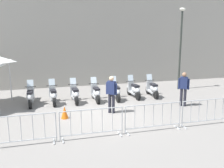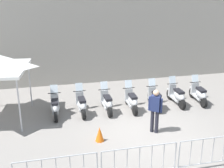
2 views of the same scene
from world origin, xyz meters
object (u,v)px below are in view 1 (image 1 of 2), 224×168
at_px(street_lamp, 181,40).
at_px(officer_mid_plaza, 111,92).
at_px(barrier_segment_0, 21,131).
at_px(barrier_segment_1, 92,124).
at_px(motorcycle_2, 75,94).
at_px(motorcycle_1, 53,95).
at_px(motorcycle_3, 96,93).
at_px(motorcycle_0, 30,97).
at_px(barrier_segment_3, 207,112).
at_px(motorcycle_5, 134,90).
at_px(officer_near_row_end, 184,87).
at_px(barrier_segment_2, 153,118).
at_px(motorcycle_4, 116,92).
at_px(traffic_cone, 65,112).

height_order(street_lamp, officer_mid_plaza, street_lamp).
xyz_separation_m(barrier_segment_0, barrier_segment_1, (2.34, 0.29, 0.00)).
bearing_deg(motorcycle_2, motorcycle_1, -175.19).
height_order(motorcycle_1, barrier_segment_1, motorcycle_1).
height_order(motorcycle_3, barrier_segment_1, motorcycle_3).
xyz_separation_m(motorcycle_0, street_lamp, (9.02, 2.45, 2.72)).
relative_size(barrier_segment_0, barrier_segment_3, 1.00).
bearing_deg(motorcycle_3, motorcycle_1, -175.42).
bearing_deg(officer_mid_plaza, motorcycle_5, 55.94).
bearing_deg(barrier_segment_3, officer_mid_plaza, 149.26).
xyz_separation_m(motorcycle_0, motorcycle_2, (2.25, 0.22, 0.00)).
height_order(motorcycle_1, officer_near_row_end, officer_near_row_end).
bearing_deg(barrier_segment_2, motorcycle_0, 140.48).
bearing_deg(motorcycle_1, motorcycle_5, 7.26).
xyz_separation_m(motorcycle_3, officer_mid_plaza, (0.53, -2.12, 0.53)).
bearing_deg(barrier_segment_0, motorcycle_3, 60.18).
height_order(motorcycle_0, motorcycle_2, same).
distance_m(motorcycle_2, officer_mid_plaza, 2.67).
bearing_deg(barrier_segment_3, barrier_segment_1, -172.96).
bearing_deg(officer_near_row_end, barrier_segment_1, -146.39).
distance_m(motorcycle_4, barrier_segment_0, 6.62).
relative_size(motorcycle_3, barrier_segment_2, 0.77).
bearing_deg(barrier_segment_0, motorcycle_0, 95.24).
bearing_deg(motorcycle_0, barrier_segment_0, -84.76).
distance_m(motorcycle_1, traffic_cone, 2.49).
height_order(motorcycle_4, barrier_segment_0, motorcycle_4).
xyz_separation_m(barrier_segment_3, officer_mid_plaza, (-3.56, 2.12, 0.45)).
distance_m(motorcycle_1, motorcycle_3, 2.25).
distance_m(motorcycle_0, barrier_segment_0, 4.82).
relative_size(barrier_segment_1, barrier_segment_2, 1.00).
xyz_separation_m(barrier_segment_2, officer_near_row_end, (2.53, 2.95, 0.45)).
relative_size(barrier_segment_0, street_lamp, 0.44).
bearing_deg(motorcycle_2, barrier_segment_3, -38.59).
bearing_deg(motorcycle_4, officer_mid_plaza, -104.62).
distance_m(motorcycle_0, street_lamp, 9.73).
distance_m(motorcycle_3, motorcycle_5, 2.26).
distance_m(motorcycle_0, officer_mid_plaza, 4.33).
relative_size(motorcycle_4, traffic_cone, 3.14).
xyz_separation_m(street_lamp, traffic_cone, (-7.26, -4.71, -2.90)).
bearing_deg(motorcycle_2, motorcycle_5, 8.08).
distance_m(motorcycle_5, officer_mid_plaza, 3.08).
height_order(barrier_segment_2, traffic_cone, barrier_segment_2).
bearing_deg(motorcycle_4, barrier_segment_1, -109.01).
distance_m(motorcycle_5, street_lamp, 4.71).
bearing_deg(barrier_segment_3, officer_near_row_end, 85.84).
height_order(motorcycle_5, officer_near_row_end, officer_near_row_end).
distance_m(motorcycle_4, street_lamp, 5.65).
bearing_deg(motorcycle_5, barrier_segment_3, -68.13).
xyz_separation_m(motorcycle_1, barrier_segment_0, (-0.68, -4.93, 0.07)).
relative_size(motorcycle_1, motorcycle_4, 1.00).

